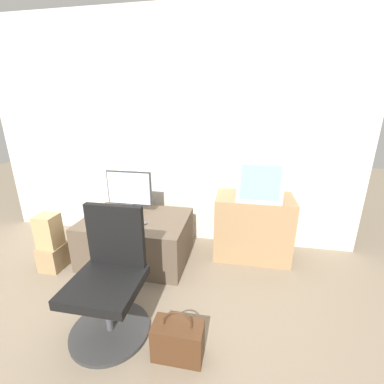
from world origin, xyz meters
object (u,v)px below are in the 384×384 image
at_px(keyboard, 121,222).
at_px(office_chair, 109,284).
at_px(mouse, 144,223).
at_px(handbag, 178,340).
at_px(main_monitor, 129,192).
at_px(cardboard_box_lower, 54,256).
at_px(crt_tv, 259,177).

xyz_separation_m(keyboard, office_chair, (0.27, -0.78, -0.10)).
height_order(keyboard, mouse, mouse).
bearing_deg(keyboard, office_chair, -70.93).
relative_size(keyboard, handbag, 0.93).
bearing_deg(office_chair, handbag, -15.40).
relative_size(main_monitor, keyboard, 1.49).
height_order(keyboard, cardboard_box_lower, keyboard).
bearing_deg(main_monitor, office_chair, -74.72).
xyz_separation_m(keyboard, cardboard_box_lower, (-0.69, -0.19, -0.36)).
relative_size(main_monitor, office_chair, 0.54).
height_order(main_monitor, crt_tv, crt_tv).
bearing_deg(mouse, cardboard_box_lower, -167.59).
bearing_deg(handbag, crt_tv, 68.38).
xyz_separation_m(mouse, handbag, (0.57, -0.94, -0.36)).
bearing_deg(mouse, crt_tv, 20.20).
distance_m(mouse, handbag, 1.16).
bearing_deg(crt_tv, keyboard, -162.53).
bearing_deg(mouse, main_monitor, 132.22).
xyz_separation_m(keyboard, mouse, (0.24, 0.02, 0.01)).
bearing_deg(main_monitor, keyboard, -84.85).
distance_m(crt_tv, office_chair, 1.70).
bearing_deg(keyboard, main_monitor, 95.15).
relative_size(main_monitor, handbag, 1.38).
distance_m(mouse, cardboard_box_lower, 1.02).
bearing_deg(office_chair, cardboard_box_lower, 148.55).
bearing_deg(office_chair, crt_tv, 48.12).
xyz_separation_m(mouse, crt_tv, (1.11, 0.41, 0.42)).
distance_m(cardboard_box_lower, handbag, 1.67).
relative_size(crt_tv, office_chair, 0.48).
xyz_separation_m(keyboard, crt_tv, (1.35, 0.42, 0.43)).
bearing_deg(cardboard_box_lower, crt_tv, 16.72).
bearing_deg(handbag, office_chair, 164.60).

